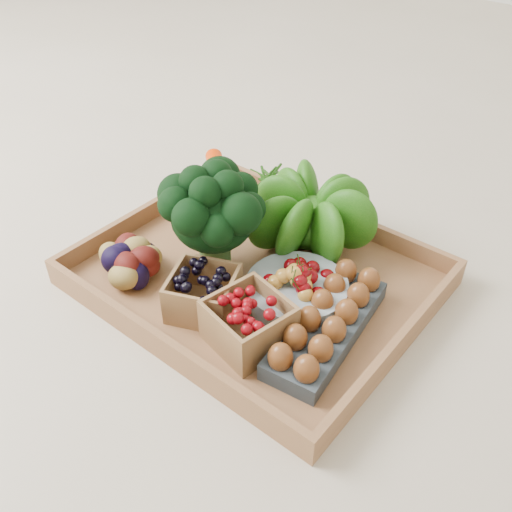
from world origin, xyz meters
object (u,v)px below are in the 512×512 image
Objects in this scene: broccoli at (214,234)px; egg_carton at (327,328)px; tray at (256,280)px; cherry_bowl at (296,293)px.

broccoli is 0.70× the size of egg_carton.
egg_carton is at bearing -12.85° from tray.
broccoli is at bearing -162.29° from tray.
broccoli is (-0.07, -0.02, 0.08)m from tray.
cherry_bowl is at bearing 152.16° from egg_carton.
tray is 0.11m from broccoli.
tray is at bearing 17.71° from broccoli.
egg_carton is (0.17, -0.04, 0.02)m from tray.
broccoli is 1.10× the size of cherry_bowl.
cherry_bowl is 0.64× the size of egg_carton.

